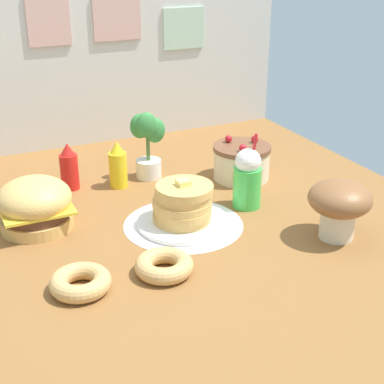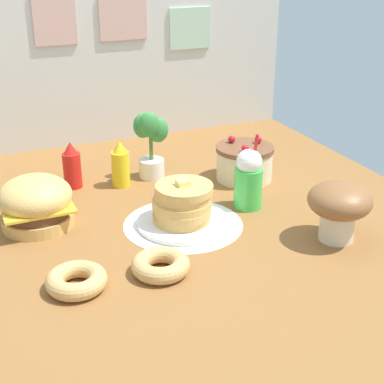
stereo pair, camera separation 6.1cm
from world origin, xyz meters
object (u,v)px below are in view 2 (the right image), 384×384
Objects in this scene: layer_cake at (244,162)px; mustard_bottle at (120,165)px; pancake_stack at (183,207)px; cream_soda_cup at (248,179)px; donut_chocolate at (161,265)px; burger at (36,203)px; ketchup_bottle at (72,166)px; potted_plant at (151,142)px; donut_pink_glaze at (76,280)px; mushroom_stool at (339,206)px.

mustard_bottle reaches higher than layer_cake.
pancake_stack is 1.13× the size of cream_soda_cup.
layer_cake is 0.89m from donut_chocolate.
ketchup_bottle is at bearing 56.30° from burger.
donut_chocolate is at bearing -107.78° from potted_plant.
potted_plant is (-0.38, 0.19, 0.09)m from layer_cake.
ketchup_bottle is (-0.31, 0.54, 0.02)m from pancake_stack.
donut_pink_glaze is at bearing 175.93° from donut_chocolate.
cream_soda_cup is at bearing -38.65° from ketchup_bottle.
cream_soda_cup is at bearing -12.12° from burger.
mushroom_stool is (0.58, -0.80, 0.04)m from mustard_bottle.
pancake_stack reaches higher than donut_pink_glaze.
cream_soda_cup is 1.61× the size of donut_pink_glaze.
pancake_stack is (0.52, -0.22, -0.02)m from burger.
layer_cake is at bearing 43.52° from donut_chocolate.
pancake_stack is at bearing 55.35° from donut_chocolate.
ketchup_bottle and mustard_bottle have the same top height.
burger is 1.33× the size of mustard_bottle.
burger is at bearing -174.38° from layer_cake.
cream_soda_cup is 0.98× the size of potted_plant.
potted_plant is (0.36, -0.03, 0.07)m from ketchup_bottle.
layer_cake is (0.96, 0.09, -0.01)m from burger.
layer_cake is at bearing 5.62° from burger.
burger is at bearing 121.56° from donut_chocolate.
potted_plant is at bearing 153.30° from layer_cake.
burger is 0.88× the size of cream_soda_cup.
cream_soda_cup reaches higher than mustard_bottle.
donut_chocolate is at bearing -82.77° from ketchup_bottle.
donut_chocolate is 0.85× the size of mushroom_stool.
mushroom_stool reaches higher than burger.
cream_soda_cup reaches higher than donut_pink_glaze.
potted_plant reaches higher than layer_cake.
burger is 1.43× the size of donut_chocolate.
burger is at bearing -123.70° from ketchup_bottle.
layer_cake is 0.82× the size of potted_plant.
layer_cake is 1.13× the size of mushroom_stool.
mustard_bottle is at bearing 134.44° from cream_soda_cup.
donut_chocolate is 0.61× the size of potted_plant.
donut_pink_glaze is (-0.38, -0.74, -0.07)m from mustard_bottle.
pancake_stack is 1.70× the size of mustard_bottle.
layer_cake is 0.44m from potted_plant.
ketchup_bottle is 1.08× the size of donut_pink_glaze.
ketchup_bottle is 1.17m from mushroom_stool.
potted_plant is at bearing 26.63° from burger.
burger is 0.96m from layer_cake.
donut_chocolate is at bearing -136.48° from layer_cake.
burger is 0.65m from potted_plant.
layer_cake is at bearing -15.54° from mustard_bottle.
cream_soda_cup reaches higher than mushroom_stool.
mustard_bottle is at bearing 82.75° from donut_chocolate.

